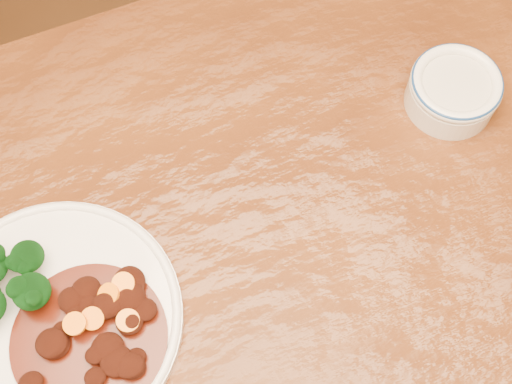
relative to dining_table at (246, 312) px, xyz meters
name	(u,v)px	position (x,y,z in m)	size (l,w,h in m)	color
dining_table	(246,312)	(0.00, 0.00, 0.00)	(1.51, 0.92, 0.75)	#5F2F10
dinner_plate	(54,321)	(-0.21, 0.05, 0.09)	(0.29, 0.29, 0.02)	white
mince_stew	(100,326)	(-0.16, 0.02, 0.10)	(0.17, 0.17, 0.03)	#491307
dip_bowl	(454,90)	(0.34, 0.14, 0.11)	(0.12, 0.12, 0.05)	silver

